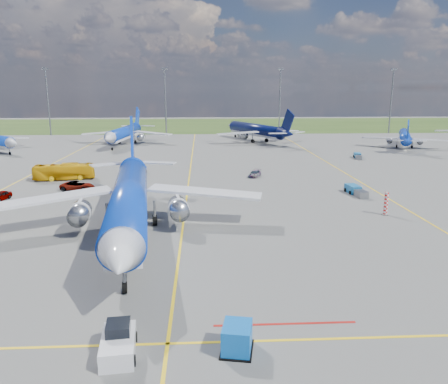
{
  "coord_description": "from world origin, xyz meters",
  "views": [
    {
      "loc": [
        2.34,
        -45.17,
        16.04
      ],
      "look_at": [
        4.93,
        5.05,
        4.0
      ],
      "focal_mm": 35.0,
      "sensor_mm": 36.0,
      "label": 1
    }
  ],
  "objects_px": {
    "warning_post": "(386,204)",
    "bg_jet_nnw": "(125,145)",
    "uld_container": "(237,338)",
    "baggage_tug_w": "(356,191)",
    "baggage_tug_c": "(138,172)",
    "service_car_c": "(255,174)",
    "apron_bus": "(64,172)",
    "service_car_a": "(0,196)",
    "baggage_tug_e": "(358,156)",
    "bg_jet_ne": "(404,147)",
    "bg_jet_n": "(255,141)",
    "main_airliner": "(131,234)",
    "pushback_tug": "(118,343)",
    "service_car_b": "(78,186)"
  },
  "relations": [
    {
      "from": "warning_post",
      "to": "bg_jet_nnw",
      "type": "bearing_deg",
      "value": 121.65
    },
    {
      "from": "uld_container",
      "to": "baggage_tug_w",
      "type": "xyz_separation_m",
      "value": [
        21.61,
        40.07,
        -0.29
      ]
    },
    {
      "from": "warning_post",
      "to": "baggage_tug_c",
      "type": "height_order",
      "value": "warning_post"
    },
    {
      "from": "baggage_tug_c",
      "to": "service_car_c",
      "type": "bearing_deg",
      "value": 3.72
    },
    {
      "from": "warning_post",
      "to": "apron_bus",
      "type": "xyz_separation_m",
      "value": [
        -48.25,
        24.69,
        -0.04
      ]
    },
    {
      "from": "warning_post",
      "to": "service_car_c",
      "type": "distance_m",
      "value": 29.11
    },
    {
      "from": "service_car_a",
      "to": "service_car_c",
      "type": "bearing_deg",
      "value": 32.21
    },
    {
      "from": "baggage_tug_e",
      "to": "service_car_c",
      "type": "bearing_deg",
      "value": -129.46
    },
    {
      "from": "bg_jet_ne",
      "to": "service_car_c",
      "type": "xyz_separation_m",
      "value": [
        -46.51,
        -39.39,
        0.58
      ]
    },
    {
      "from": "bg_jet_ne",
      "to": "uld_container",
      "type": "xyz_separation_m",
      "value": [
        -54.19,
        -93.91,
        0.87
      ]
    },
    {
      "from": "bg_jet_n",
      "to": "baggage_tug_c",
      "type": "bearing_deg",
      "value": 37.23
    },
    {
      "from": "bg_jet_n",
      "to": "main_airliner",
      "type": "height_order",
      "value": "main_airliner"
    },
    {
      "from": "bg_jet_nnw",
      "to": "baggage_tug_w",
      "type": "xyz_separation_m",
      "value": [
        45.85,
        -63.26,
        0.59
      ]
    },
    {
      "from": "baggage_tug_e",
      "to": "baggage_tug_c",
      "type": "bearing_deg",
      "value": -147.11
    },
    {
      "from": "bg_jet_nnw",
      "to": "service_car_c",
      "type": "xyz_separation_m",
      "value": [
        31.92,
        -48.81,
        0.58
      ]
    },
    {
      "from": "bg_jet_n",
      "to": "uld_container",
      "type": "distance_m",
      "value": 109.75
    },
    {
      "from": "baggage_tug_w",
      "to": "service_car_a",
      "type": "bearing_deg",
      "value": 175.54
    },
    {
      "from": "bg_jet_n",
      "to": "service_car_a",
      "type": "distance_m",
      "value": 83.43
    },
    {
      "from": "main_airliner",
      "to": "baggage_tug_e",
      "type": "relative_size",
      "value": 8.46
    },
    {
      "from": "bg_jet_ne",
      "to": "pushback_tug",
      "type": "bearing_deg",
      "value": 80.07
    },
    {
      "from": "warning_post",
      "to": "service_car_b",
      "type": "xyz_separation_m",
      "value": [
        -43.58,
        16.04,
        -0.76
      ]
    },
    {
      "from": "bg_jet_n",
      "to": "warning_post",
      "type": "bearing_deg",
      "value": 71.41
    },
    {
      "from": "bg_jet_nnw",
      "to": "main_airliner",
      "type": "relative_size",
      "value": 0.84
    },
    {
      "from": "bg_jet_nnw",
      "to": "service_car_b",
      "type": "relative_size",
      "value": 6.98
    },
    {
      "from": "uld_container",
      "to": "service_car_b",
      "type": "distance_m",
      "value": 50.08
    },
    {
      "from": "main_airliner",
      "to": "warning_post",
      "type": "bearing_deg",
      "value": 3.75
    },
    {
      "from": "bg_jet_nnw",
      "to": "bg_jet_n",
      "type": "height_order",
      "value": "bg_jet_n"
    },
    {
      "from": "main_airliner",
      "to": "pushback_tug",
      "type": "relative_size",
      "value": 8.05
    },
    {
      "from": "service_car_b",
      "to": "baggage_tug_e",
      "type": "distance_m",
      "value": 63.73
    },
    {
      "from": "service_car_a",
      "to": "service_car_b",
      "type": "height_order",
      "value": "service_car_b"
    },
    {
      "from": "baggage_tug_w",
      "to": "baggage_tug_c",
      "type": "height_order",
      "value": "baggage_tug_c"
    },
    {
      "from": "baggage_tug_w",
      "to": "baggage_tug_c",
      "type": "bearing_deg",
      "value": 148.49
    },
    {
      "from": "bg_jet_ne",
      "to": "baggage_tug_w",
      "type": "height_order",
      "value": "bg_jet_ne"
    },
    {
      "from": "warning_post",
      "to": "service_car_b",
      "type": "height_order",
      "value": "warning_post"
    },
    {
      "from": "apron_bus",
      "to": "baggage_tug_c",
      "type": "relative_size",
      "value": 1.81
    },
    {
      "from": "pushback_tug",
      "to": "service_car_b",
      "type": "height_order",
      "value": "pushback_tug"
    },
    {
      "from": "uld_container",
      "to": "service_car_a",
      "type": "bearing_deg",
      "value": 139.78
    },
    {
      "from": "bg_jet_n",
      "to": "baggage_tug_e",
      "type": "distance_m",
      "value": 39.33
    },
    {
      "from": "bg_jet_nnw",
      "to": "apron_bus",
      "type": "distance_m",
      "value": 49.76
    },
    {
      "from": "apron_bus",
      "to": "service_car_c",
      "type": "height_order",
      "value": "apron_bus"
    },
    {
      "from": "warning_post",
      "to": "uld_container",
      "type": "bearing_deg",
      "value": -126.71
    },
    {
      "from": "bg_jet_nnw",
      "to": "warning_post",
      "type": "bearing_deg",
      "value": -52.56
    },
    {
      "from": "bg_jet_ne",
      "to": "service_car_a",
      "type": "xyz_separation_m",
      "value": [
        -85.72,
        -54.75,
        0.67
      ]
    },
    {
      "from": "service_car_b",
      "to": "pushback_tug",
      "type": "bearing_deg",
      "value": -151.78
    },
    {
      "from": "pushback_tug",
      "to": "warning_post",
      "type": "bearing_deg",
      "value": 38.91
    },
    {
      "from": "bg_jet_nnw",
      "to": "service_car_c",
      "type": "height_order",
      "value": "bg_jet_nnw"
    },
    {
      "from": "warning_post",
      "to": "service_car_a",
      "type": "xyz_separation_m",
      "value": [
        -53.13,
        10.2,
        -0.83
      ]
    },
    {
      "from": "service_car_c",
      "to": "bg_jet_ne",
      "type": "bearing_deg",
      "value": 63.33
    },
    {
      "from": "pushback_tug",
      "to": "baggage_tug_c",
      "type": "xyz_separation_m",
      "value": [
        -6.72,
        57.44,
        -0.15
      ]
    },
    {
      "from": "apron_bus",
      "to": "service_car_b",
      "type": "relative_size",
      "value": 1.96
    }
  ]
}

